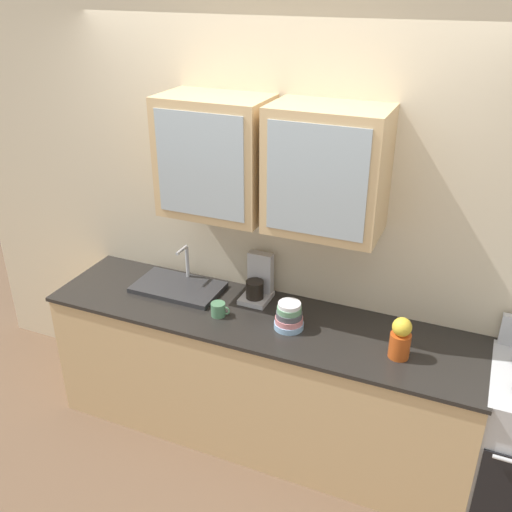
{
  "coord_description": "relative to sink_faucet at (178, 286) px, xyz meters",
  "views": [
    {
      "loc": [
        1.11,
        -2.62,
        2.7
      ],
      "look_at": [
        -0.02,
        0.0,
        1.28
      ],
      "focal_mm": 40.16,
      "sensor_mm": 36.0,
      "label": 1
    }
  ],
  "objects": [
    {
      "name": "counter",
      "position": [
        0.6,
        -0.1,
        -0.46
      ],
      "size": [
        2.61,
        0.65,
        0.88
      ],
      "color": "tan",
      "rests_on": "ground_plane"
    },
    {
      "name": "cup_near_sink",
      "position": [
        0.37,
        -0.18,
        0.02
      ],
      "size": [
        0.12,
        0.09,
        0.08
      ],
      "color": "#4C7F59",
      "rests_on": "counter"
    },
    {
      "name": "vase",
      "position": [
        1.42,
        -0.16,
        0.09
      ],
      "size": [
        0.11,
        0.11,
        0.23
      ],
      "color": "#BF4C19",
      "rests_on": "counter"
    },
    {
      "name": "bowl_stack",
      "position": [
        0.8,
        -0.14,
        0.05
      ],
      "size": [
        0.17,
        0.17,
        0.16
      ],
      "color": "#8CB7E0",
      "rests_on": "counter"
    },
    {
      "name": "coffee_maker",
      "position": [
        0.51,
        0.1,
        0.09
      ],
      "size": [
        0.17,
        0.2,
        0.29
      ],
      "color": "#B7B7BC",
      "rests_on": "counter"
    },
    {
      "name": "back_wall_unit",
      "position": [
        0.6,
        0.23,
        0.51
      ],
      "size": [
        4.68,
        0.48,
        2.65
      ],
      "color": "beige",
      "rests_on": "ground_plane"
    },
    {
      "name": "ground_plane",
      "position": [
        0.6,
        -0.1,
        -0.9
      ],
      "size": [
        10.0,
        10.0,
        0.0
      ],
      "primitive_type": "plane",
      "color": "brown"
    },
    {
      "name": "sink_faucet",
      "position": [
        0.0,
        0.0,
        0.0
      ],
      "size": [
        0.55,
        0.33,
        0.26
      ],
      "color": "#2D2D30",
      "rests_on": "counter"
    }
  ]
}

